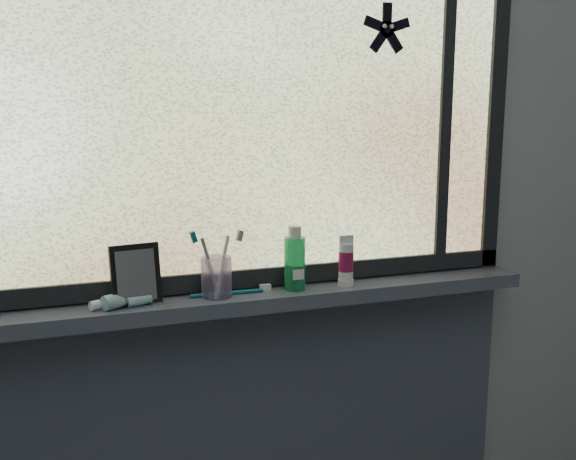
# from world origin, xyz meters

# --- Properties ---
(wall_back) EXTENTS (3.00, 0.01, 2.50)m
(wall_back) POSITION_xyz_m (0.00, 1.30, 1.25)
(wall_back) COLOR #9EA3A8
(wall_back) RESTS_ON ground
(windowsill) EXTENTS (1.62, 0.14, 0.04)m
(windowsill) POSITION_xyz_m (0.00, 1.23, 1.00)
(windowsill) COLOR #444A5B
(windowsill) RESTS_ON wall_back
(window_pane) EXTENTS (1.50, 0.01, 1.00)m
(window_pane) POSITION_xyz_m (0.00, 1.28, 1.53)
(window_pane) COLOR silver
(window_pane) RESTS_ON wall_back
(frame_bottom) EXTENTS (1.60, 0.03, 0.05)m
(frame_bottom) POSITION_xyz_m (0.00, 1.28, 1.05)
(frame_bottom) COLOR black
(frame_bottom) RESTS_ON windowsill
(frame_right) EXTENTS (0.05, 0.03, 1.10)m
(frame_right) POSITION_xyz_m (0.78, 1.28, 1.53)
(frame_right) COLOR black
(frame_right) RESTS_ON wall_back
(frame_mullion) EXTENTS (0.03, 0.03, 1.00)m
(frame_mullion) POSITION_xyz_m (0.60, 1.28, 1.53)
(frame_mullion) COLOR black
(frame_mullion) RESTS_ON wall_back
(starfish_sticker) EXTENTS (0.15, 0.02, 0.15)m
(starfish_sticker) POSITION_xyz_m (0.40, 1.27, 1.72)
(starfish_sticker) COLOR black
(starfish_sticker) RESTS_ON window_pane
(vanity_mirror) EXTENTS (0.13, 0.08, 0.15)m
(vanity_mirror) POSITION_xyz_m (-0.31, 1.22, 1.10)
(vanity_mirror) COLOR black
(vanity_mirror) RESTS_ON windowsill
(toothpaste_tube) EXTENTS (0.21, 0.12, 0.04)m
(toothpaste_tube) POSITION_xyz_m (-0.34, 1.21, 1.04)
(toothpaste_tube) COLOR white
(toothpaste_tube) RESTS_ON windowsill
(toothbrush_cup) EXTENTS (0.08, 0.08, 0.11)m
(toothbrush_cup) POSITION_xyz_m (-0.10, 1.23, 1.07)
(toothbrush_cup) COLOR #C2AAE1
(toothbrush_cup) RESTS_ON windowsill
(toothbrush_lying) EXTENTS (0.24, 0.03, 0.02)m
(toothbrush_lying) POSITION_xyz_m (-0.07, 1.23, 1.03)
(toothbrush_lying) COLOR #0B5B69
(toothbrush_lying) RESTS_ON windowsill
(mouthwash_bottle) EXTENTS (0.07, 0.07, 0.14)m
(mouthwash_bottle) POSITION_xyz_m (0.12, 1.23, 1.11)
(mouthwash_bottle) COLOR #21AB5B
(mouthwash_bottle) RESTS_ON windowsill
(cream_tube) EXTENTS (0.05, 0.05, 0.10)m
(cream_tube) POSITION_xyz_m (0.26, 1.22, 1.10)
(cream_tube) COLOR silver
(cream_tube) RESTS_ON windowsill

